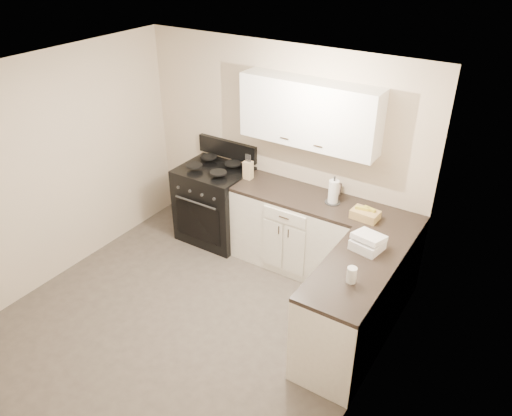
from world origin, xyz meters
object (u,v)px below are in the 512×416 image
Objects in this scene: paper_towel at (333,192)px; wicker_basket at (365,215)px; stove at (216,205)px; knife_block at (248,170)px; countertop_grill at (367,245)px.

paper_towel is 0.96× the size of wicker_basket.
knife_block is (0.47, 0.06, 0.59)m from stove.
knife_block reaches higher than wicker_basket.
paper_towel is (1.09, 0.00, 0.02)m from knife_block.
wicker_basket is (1.51, -0.12, -0.06)m from knife_block.
countertop_grill is at bearing -19.37° from knife_block.
wicker_basket is at bearing 124.26° from countertop_grill.
paper_towel is 1.00× the size of countertop_grill.
wicker_basket is at bearing -1.90° from stove.
stove is 4.64× the size of knife_block.
countertop_grill is (0.22, -0.51, 0.00)m from wicker_basket.
paper_towel reaches higher than stove.
stove is at bearing -177.81° from paper_towel.
stove is at bearing 178.10° from wicker_basket.
knife_block is at bearing 175.41° from wicker_basket.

